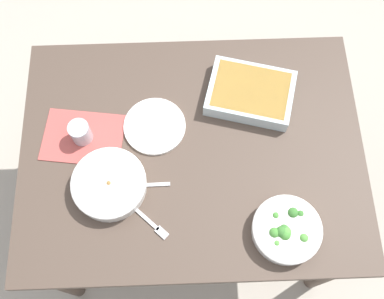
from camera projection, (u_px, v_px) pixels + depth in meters
The scene contains 10 objects.
ground_plane at pixel (192, 204), 2.29m from camera, with size 6.00×6.00×0.00m, color #B2A899.
dining_table at pixel (192, 159), 1.68m from camera, with size 1.20×0.90×0.74m.
placemat at pixel (83, 137), 1.61m from camera, with size 0.28×0.20×0.00m, color #B24C47.
stew_bowl at pixel (109, 184), 1.52m from camera, with size 0.25×0.25×0.06m.
broccoli_bowl at pixel (286, 230), 1.46m from camera, with size 0.23×0.23×0.07m.
baking_dish at pixel (250, 93), 1.64m from camera, with size 0.35×0.29×0.06m.
drink_cup at pixel (81, 133), 1.58m from camera, with size 0.07×0.07×0.08m.
side_plate at pixel (155, 126), 1.63m from camera, with size 0.22×0.22×0.01m, color white.
spoon_by_stew at pixel (137, 185), 1.55m from camera, with size 0.18×0.03×0.01m.
fork_on_table at pixel (150, 222), 1.50m from camera, with size 0.14×0.13×0.01m.
Camera 1 is at (0.02, 0.59, 2.23)m, focal length 42.94 mm.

